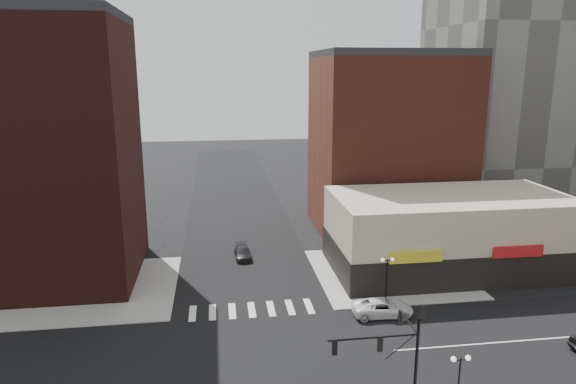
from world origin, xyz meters
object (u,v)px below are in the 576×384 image
object	(u,v)px
traffic_signal	(398,349)
white_suv	(383,308)
street_lamp_se_a	(460,371)
dark_sedan_north	(243,253)
street_lamp_ne	(387,268)

from	to	relation	value
traffic_signal	white_suv	world-z (taller)	traffic_signal
street_lamp_se_a	dark_sedan_north	world-z (taller)	street_lamp_se_a
street_lamp_ne	street_lamp_se_a	bearing A→B (deg)	-93.58
street_lamp_se_a	street_lamp_ne	size ratio (longest dim) A/B	1.00
street_lamp_se_a	dark_sedan_north	size ratio (longest dim) A/B	0.98
street_lamp_ne	traffic_signal	bearing A→B (deg)	-106.75
street_lamp_se_a	street_lamp_ne	xyz separation A→B (m)	(1.00, 16.00, 0.00)
traffic_signal	dark_sedan_north	world-z (taller)	traffic_signal
traffic_signal	white_suv	bearing A→B (deg)	74.74
street_lamp_se_a	street_lamp_ne	distance (m)	16.03
street_lamp_se_a	traffic_signal	bearing A→B (deg)	177.43
street_lamp_ne	dark_sedan_north	xyz separation A→B (m)	(-12.16, 13.09, -2.67)
traffic_signal	street_lamp_ne	bearing A→B (deg)	73.25
white_suv	street_lamp_ne	bearing A→B (deg)	-21.64
street_lamp_ne	white_suv	distance (m)	3.67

